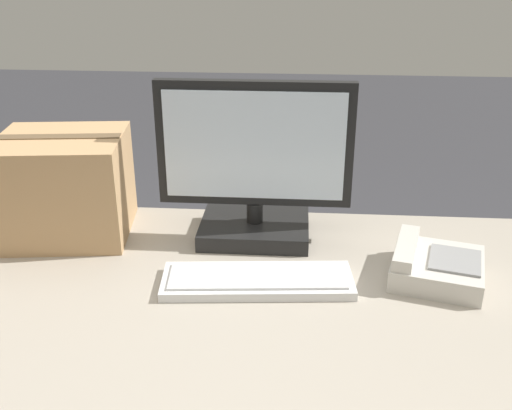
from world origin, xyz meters
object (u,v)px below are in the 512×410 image
Objects in this scene: keyboard at (258,280)px; cardboard_box at (65,186)px; monitor at (255,175)px; desk_phone at (435,266)px.

cardboard_box is at bearing 150.68° from keyboard.
monitor reaches higher than keyboard.
desk_phone reaches higher than keyboard.
desk_phone is 0.72× the size of cardboard_box.
cardboard_box is (-0.96, 0.18, 0.11)m from desk_phone.
desk_phone is (0.45, -0.19, -0.15)m from monitor.
cardboard_box is (-0.54, 0.24, 0.12)m from keyboard.
cardboard_box is at bearing -178.77° from monitor.
desk_phone is at bearing -10.53° from cardboard_box.
desk_phone is (0.42, 0.07, 0.02)m from keyboard.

